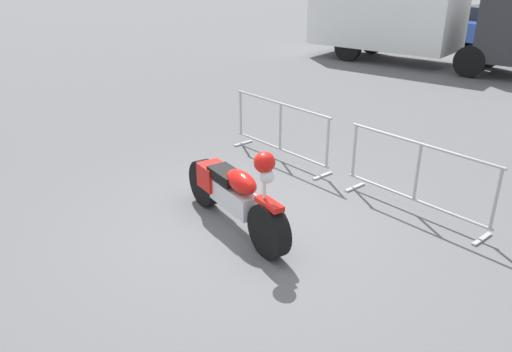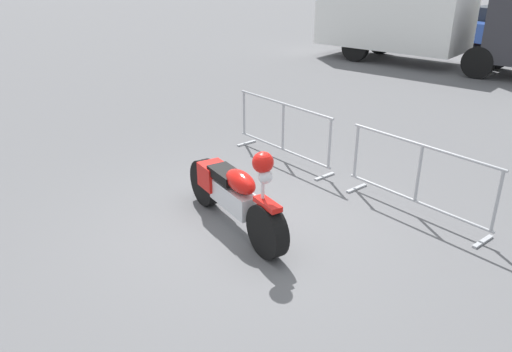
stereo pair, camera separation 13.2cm
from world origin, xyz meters
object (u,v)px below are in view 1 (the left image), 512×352
object	(u,v)px
box_truck	(410,14)
parked_car_tan	(391,15)
crowd_barrier_near	(280,130)
crowd_barrier_far	(417,177)
parked_car_blue	(491,25)
parked_car_red	(438,20)
motorcycle	(234,193)

from	to	relation	value
box_truck	parked_car_tan	bearing A→B (deg)	118.41
crowd_barrier_near	crowd_barrier_far	distance (m)	2.77
parked_car_blue	crowd_barrier_near	bearing A→B (deg)	-158.94
parked_car_red	parked_car_blue	xyz separation A→B (m)	(2.66, -0.38, 0.06)
crowd_barrier_near	crowd_barrier_far	size ratio (longest dim) A/B	1.00
motorcycle	crowd_barrier_far	size ratio (longest dim) A/B	1.01
box_truck	parked_car_red	world-z (taller)	box_truck
parked_car_tan	crowd_barrier_near	bearing A→B (deg)	-143.29
crowd_barrier_far	parked_car_red	xyz separation A→B (m)	(-9.07, 16.44, 0.16)
crowd_barrier_far	box_truck	size ratio (longest dim) A/B	0.30
box_truck	parked_car_red	xyz separation A→B (m)	(-2.69, 6.79, -0.92)
parked_car_red	parked_car_blue	bearing A→B (deg)	-89.90
parked_car_tan	box_truck	bearing A→B (deg)	-133.94
parked_car_tan	parked_car_red	distance (m)	2.67
motorcycle	parked_car_tan	xyz separation A→B (m)	(-10.34, 18.79, 0.23)
crowd_barrier_far	motorcycle	bearing A→B (deg)	-121.92
motorcycle	parked_car_red	world-z (taller)	parked_car_red
parked_car_tan	parked_car_red	world-z (taller)	parked_car_tan
crowd_barrier_near	parked_car_blue	xyz separation A→B (m)	(-3.63, 16.06, 0.22)
crowd_barrier_near	parked_car_red	world-z (taller)	parked_car_red
crowd_barrier_near	parked_car_blue	size ratio (longest dim) A/B	0.50
crowd_barrier_far	box_truck	distance (m)	11.62
box_truck	motorcycle	bearing A→B (deg)	-76.55
crowd_barrier_near	motorcycle	bearing A→B (deg)	-58.10
parked_car_tan	parked_car_red	xyz separation A→B (m)	(2.66, -0.12, -0.03)
motorcycle	parked_car_blue	xyz separation A→B (m)	(-5.02, 18.29, 0.26)
motorcycle	parked_car_blue	bearing A→B (deg)	114.18
crowd_barrier_near	crowd_barrier_far	world-z (taller)	same
crowd_barrier_near	parked_car_tan	distance (m)	18.84
crowd_barrier_near	parked_car_tan	world-z (taller)	parked_car_tan
crowd_barrier_far	parked_car_tan	bearing A→B (deg)	125.30
crowd_barrier_near	parked_car_red	distance (m)	17.61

